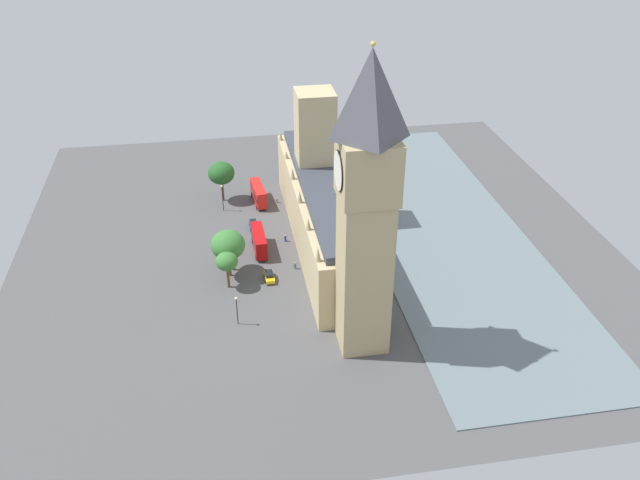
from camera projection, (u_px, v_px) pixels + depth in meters
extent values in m
plane|color=#4C4C4F|center=(315.00, 243.00, 154.83)|extent=(134.99, 134.99, 0.00)
cube|color=slate|center=(443.00, 231.00, 159.21)|extent=(36.56, 121.49, 0.25)
cube|color=tan|center=(324.00, 216.00, 151.55)|extent=(13.17, 64.99, 13.90)
cube|color=tan|center=(315.00, 158.00, 156.74)|extent=(8.68, 8.68, 32.22)
cube|color=#383D47|center=(324.00, 185.00, 147.57)|extent=(10.01, 62.39, 1.60)
cone|color=tan|center=(280.00, 136.00, 171.28)|extent=(1.20, 1.20, 2.17)
cone|color=tan|center=(286.00, 155.00, 161.46)|extent=(1.20, 1.20, 1.86)
cone|color=tan|center=(292.00, 173.00, 151.35)|extent=(1.20, 1.20, 2.71)
cone|color=tan|center=(300.00, 197.00, 141.42)|extent=(1.20, 1.20, 2.80)
cone|color=tan|center=(308.00, 224.00, 131.63)|extent=(1.20, 1.20, 2.41)
cone|color=tan|center=(318.00, 254.00, 121.60)|extent=(1.20, 1.20, 2.92)
cube|color=tan|center=(364.00, 274.00, 116.61)|extent=(8.49, 8.49, 29.99)
cube|color=tan|center=(368.00, 169.00, 106.23)|extent=(9.34, 9.34, 10.43)
cylinder|color=silver|center=(338.00, 171.00, 105.54)|extent=(0.25, 6.45, 6.45)
torus|color=black|center=(338.00, 171.00, 105.54)|extent=(0.24, 6.69, 6.69)
cylinder|color=silver|center=(361.00, 157.00, 110.31)|extent=(6.45, 0.25, 6.45)
torus|color=black|center=(361.00, 157.00, 110.31)|extent=(6.69, 0.24, 6.69)
pyramid|color=#4C4C54|center=(371.00, 94.00, 99.94)|extent=(9.34, 9.34, 14.07)
sphere|color=gold|center=(373.00, 44.00, 96.13)|extent=(0.80, 0.80, 0.80)
cube|color=red|center=(258.00, 193.00, 170.74)|extent=(3.52, 10.69, 4.20)
cube|color=black|center=(258.00, 193.00, 170.70)|extent=(3.54, 10.30, 0.70)
cylinder|color=black|center=(252.00, 195.00, 174.60)|extent=(0.46, 1.13, 1.10)
cylinder|color=black|center=(261.00, 194.00, 175.12)|extent=(0.46, 1.13, 1.10)
cylinder|color=black|center=(257.00, 207.00, 168.51)|extent=(0.46, 1.13, 1.10)
cylinder|color=black|center=(266.00, 206.00, 169.03)|extent=(0.46, 1.13, 1.10)
cube|color=navy|center=(253.00, 225.00, 160.32)|extent=(1.76, 4.66, 0.75)
cube|color=black|center=(253.00, 222.00, 160.16)|extent=(1.47, 2.61, 0.65)
cylinder|color=black|center=(257.00, 229.00, 159.37)|extent=(0.25, 0.68, 0.68)
cylinder|color=black|center=(251.00, 230.00, 159.14)|extent=(0.25, 0.68, 0.68)
cylinder|color=black|center=(256.00, 223.00, 161.89)|extent=(0.25, 0.68, 0.68)
cylinder|color=black|center=(250.00, 224.00, 161.66)|extent=(0.25, 0.68, 0.68)
cube|color=#B20C0F|center=(259.00, 241.00, 150.45)|extent=(2.85, 10.58, 4.20)
cube|color=black|center=(259.00, 240.00, 150.41)|extent=(2.90, 10.18, 0.70)
cylinder|color=black|center=(267.00, 256.00, 148.64)|extent=(0.39, 1.11, 1.10)
cylinder|color=black|center=(256.00, 258.00, 148.24)|extent=(0.39, 1.11, 1.10)
cylinder|color=black|center=(262.00, 240.00, 154.82)|extent=(0.39, 1.11, 1.10)
cylinder|color=black|center=(253.00, 241.00, 154.42)|extent=(0.39, 1.11, 1.10)
cube|color=gold|center=(269.00, 277.00, 141.33)|extent=(1.96, 4.43, 0.75)
cube|color=black|center=(269.00, 274.00, 141.16)|extent=(1.63, 2.49, 0.65)
cylinder|color=black|center=(274.00, 282.00, 140.47)|extent=(0.26, 0.68, 0.68)
cylinder|color=black|center=(266.00, 283.00, 140.20)|extent=(0.26, 0.68, 0.68)
cylinder|color=black|center=(273.00, 274.00, 142.85)|extent=(0.26, 0.68, 0.68)
cylinder|color=black|center=(265.00, 275.00, 142.57)|extent=(0.26, 0.68, 0.68)
cylinder|color=gray|center=(277.00, 201.00, 171.56)|extent=(0.45, 0.45, 1.28)
sphere|color=tan|center=(277.00, 198.00, 171.16)|extent=(0.25, 0.25, 0.25)
cube|color=maroon|center=(276.00, 200.00, 171.47)|extent=(0.12, 0.30, 0.23)
cylinder|color=#336B60|center=(295.00, 266.00, 145.05)|extent=(0.60, 0.60, 1.37)
sphere|color=tan|center=(295.00, 263.00, 144.63)|extent=(0.26, 0.26, 0.26)
cube|color=maroon|center=(294.00, 266.00, 145.07)|extent=(0.22, 0.33, 0.25)
cylinder|color=navy|center=(285.00, 239.00, 155.01)|extent=(0.52, 0.52, 1.41)
sphere|color=beige|center=(285.00, 235.00, 154.58)|extent=(0.27, 0.27, 0.27)
cube|color=navy|center=(285.00, 238.00, 155.22)|extent=(0.33, 0.14, 0.25)
cylinder|color=brown|center=(223.00, 191.00, 171.83)|extent=(0.56, 0.56, 5.19)
ellipsoid|color=#235623|center=(221.00, 173.00, 169.20)|extent=(6.73, 6.73, 5.72)
cylinder|color=brown|center=(233.00, 262.00, 143.99)|extent=(0.56, 0.56, 4.13)
ellipsoid|color=#2D6628|center=(232.00, 246.00, 141.99)|extent=(4.92, 4.92, 4.18)
cylinder|color=brown|center=(230.00, 266.00, 141.90)|extent=(0.56, 0.56, 4.97)
ellipsoid|color=#387533|center=(228.00, 245.00, 139.24)|extent=(7.19, 7.19, 6.11)
cylinder|color=brown|center=(228.00, 278.00, 138.27)|extent=(0.56, 0.56, 4.62)
ellipsoid|color=#387533|center=(227.00, 261.00, 136.19)|extent=(4.61, 4.61, 3.92)
cylinder|color=black|center=(223.00, 199.00, 166.68)|extent=(0.18, 0.18, 6.49)
sphere|color=#F2EAC6|center=(222.00, 186.00, 164.87)|extent=(0.56, 0.56, 0.56)
cylinder|color=black|center=(237.00, 312.00, 127.32)|extent=(0.18, 0.18, 5.73)
sphere|color=#F2EAC6|center=(236.00, 298.00, 125.70)|extent=(0.56, 0.56, 0.56)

